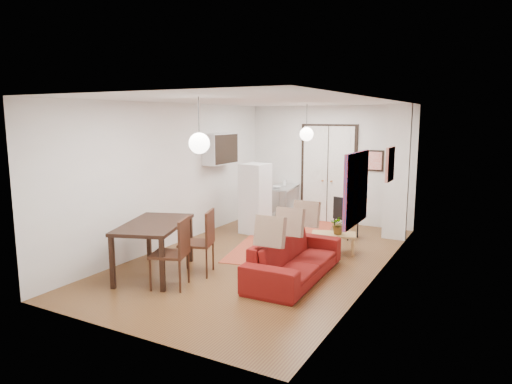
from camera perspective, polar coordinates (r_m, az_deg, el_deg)
The scene contains 27 objects.
floor at distance 8.66m, azimuth 0.99°, elevation -8.25°, with size 7.00×7.00×0.00m, color brown.
ceiling at distance 8.26m, azimuth 1.05°, elevation 11.30°, with size 4.20×7.00×0.02m, color silver.
wall_back at distance 11.54m, azimuth 9.10°, elevation 3.41°, with size 4.20×0.02×2.90m, color white.
wall_front at distance 5.53m, azimuth -16.03°, elevation -3.22°, with size 4.20×0.02×2.90m, color white.
wall_left at distance 9.49m, azimuth -10.31°, elevation 2.12°, with size 0.02×7.00×2.90m, color white.
wall_right at distance 7.61m, azimuth 15.18°, elevation 0.19°, with size 0.02×7.00×2.90m, color white.
double_doors at distance 11.52m, azimuth 8.99°, elevation 2.15°, with size 1.44×0.06×2.50m, color white.
stub_partition at distance 10.13m, azimuth 17.19°, elevation 2.31°, with size 0.50×0.10×2.90m, color white.
wall_cabinet at distance 10.55m, azimuth -4.49°, elevation 5.41°, with size 0.35×1.00×0.70m, color silver.
painting_popart at distance 6.39m, azimuth 12.42°, elevation 0.42°, with size 0.05×1.00×1.00m, color red.
painting_abstract at distance 8.35m, azimuth 16.41°, elevation 3.34°, with size 0.05×0.50×0.60m, color beige.
poster_back at distance 11.16m, azimuth 14.65°, elevation 3.81°, with size 0.40×0.03×0.50m, color red.
print_left at distance 11.05m, azimuth -3.73°, elevation 5.85°, with size 0.03×0.44×0.54m, color #A66F45.
pendant_back at distance 10.08m, azimuth 6.34°, elevation 7.20°, with size 0.30×0.30×0.80m.
pendant_front at distance 6.56m, azimuth -7.11°, elevation 6.07°, with size 0.30×0.30×0.80m.
kilim_rug at distance 10.24m, azimuth 4.07°, elevation -5.46°, with size 1.68×4.47×0.01m, color #C75331.
sofa at distance 7.59m, azimuth 4.88°, elevation -8.21°, with size 2.29×0.90×0.67m, color maroon.
coffee_table at distance 9.07m, azimuth 9.68°, elevation -5.44°, with size 0.95×0.71×0.38m.
potted_plant at distance 8.98m, azimuth 10.32°, elevation -4.07°, with size 0.29×0.33×0.37m, color #2D5E2A.
kitchen_counter at distance 11.44m, azimuth 3.28°, elevation -0.92°, with size 0.75×1.25×0.91m.
bowl at distance 11.11m, azimuth 2.63°, elevation 0.61°, with size 0.21×0.21×0.05m, color beige.
soap_bottle at distance 11.62m, azimuth 3.60°, elevation 1.32°, with size 0.09×0.08×0.19m, color #5291B1.
fridge at distance 10.34m, azimuth -0.12°, elevation -0.82°, with size 0.56×0.56×1.59m, color white.
dining_table at distance 7.79m, azimuth -12.63°, elevation -4.48°, with size 1.41×1.81×0.88m.
dining_chair_near at distance 7.82m, azimuth -7.02°, elevation -5.40°, with size 0.67×0.81×1.09m.
dining_chair_far at distance 7.28m, azimuth -10.24°, elevation -6.59°, with size 0.67×0.81×1.09m.
black_side_chair at distance 10.24m, azimuth 11.40°, elevation -2.58°, with size 0.53×0.54×0.91m.
Camera 1 is at (3.81, -7.32, 2.62)m, focal length 32.00 mm.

